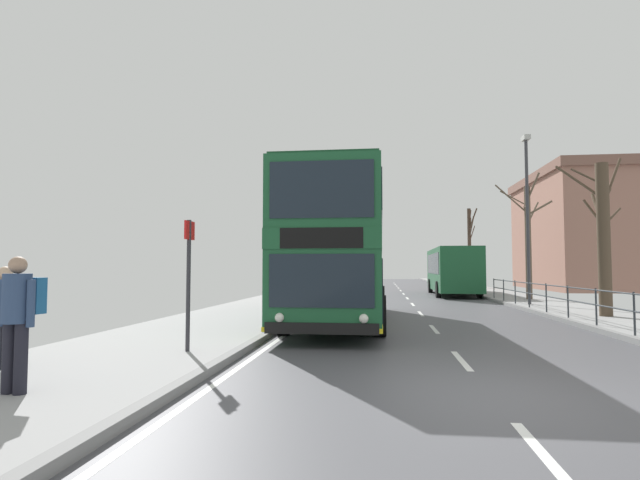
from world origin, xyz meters
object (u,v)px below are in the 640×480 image
at_px(double_decker_bus_main, 341,251).
at_px(bare_tree_far_00, 470,244).
at_px(bare_tree_far_02, 603,235).
at_px(bare_tree_far_01, 528,237).
at_px(background_building_00, 602,231).
at_px(background_bus_far_lane, 452,270).
at_px(bus_stop_sign_near, 189,270).
at_px(street_lamp_far_side, 527,206).
at_px(pedestrian_companion, 4,312).
at_px(pedestrian_with_backpack, 19,313).

relative_size(double_decker_bus_main, bare_tree_far_00, 1.69).
relative_size(double_decker_bus_main, bare_tree_far_02, 2.03).
bearing_deg(bare_tree_far_01, background_building_00, 57.45).
distance_m(background_bus_far_lane, bare_tree_far_01, 6.94).
bearing_deg(background_building_00, bare_tree_far_01, -122.55).
bearing_deg(bus_stop_sign_near, bare_tree_far_01, 57.15).
xyz_separation_m(background_bus_far_lane, street_lamp_far_side, (1.95, -9.69, 2.88)).
bearing_deg(pedestrian_companion, pedestrian_with_backpack, -45.64).
distance_m(bus_stop_sign_near, bare_tree_far_00, 34.60).
bearing_deg(pedestrian_with_backpack, street_lamp_far_side, 56.88).
relative_size(bare_tree_far_01, bare_tree_far_02, 1.19).
bearing_deg(double_decker_bus_main, pedestrian_companion, -117.98).
bearing_deg(bare_tree_far_00, pedestrian_companion, -110.68).
xyz_separation_m(pedestrian_companion, bare_tree_far_01, (13.39, 19.38, 2.26)).
relative_size(double_decker_bus_main, street_lamp_far_side, 1.46).
xyz_separation_m(background_bus_far_lane, bus_stop_sign_near, (-8.20, -23.36, 0.09)).
relative_size(double_decker_bus_main, pedestrian_companion, 6.75).
distance_m(pedestrian_with_backpack, background_building_00, 43.12).
height_order(pedestrian_companion, bare_tree_far_02, bare_tree_far_02).
bearing_deg(pedestrian_companion, background_bus_far_lane, 67.73).
bearing_deg(bare_tree_far_02, bare_tree_far_01, 89.12).
xyz_separation_m(double_decker_bus_main, bus_stop_sign_near, (-2.43, -6.67, -0.57)).
bearing_deg(background_bus_far_lane, bus_stop_sign_near, -109.35).
distance_m(pedestrian_companion, bus_stop_sign_near, 3.07).
distance_m(pedestrian_companion, bare_tree_far_01, 23.67).
relative_size(pedestrian_with_backpack, pedestrian_companion, 1.08).
distance_m(background_bus_far_lane, bare_tree_far_00, 10.01).
bearing_deg(pedestrian_with_backpack, pedestrian_companion, 134.36).
height_order(pedestrian_with_backpack, bus_stop_sign_near, bus_stop_sign_near).
bearing_deg(pedestrian_companion, bus_stop_sign_near, 42.93).
relative_size(pedestrian_companion, background_building_00, 0.11).
xyz_separation_m(pedestrian_with_backpack, bare_tree_far_00, (11.88, 36.10, 2.48)).
distance_m(pedestrian_companion, bare_tree_far_02, 16.94).
xyz_separation_m(bare_tree_far_01, bare_tree_far_02, (-0.14, -8.98, -0.48)).
height_order(bus_stop_sign_near, street_lamp_far_side, street_lamp_far_side).
distance_m(pedestrian_with_backpack, bare_tree_far_02, 16.83).
bearing_deg(pedestrian_companion, bare_tree_far_00, 69.32).
distance_m(bus_stop_sign_near, bare_tree_far_02, 13.90).
height_order(background_bus_far_lane, pedestrian_companion, background_bus_far_lane).
relative_size(background_bus_far_lane, pedestrian_companion, 6.03).
distance_m(street_lamp_far_side, bare_tree_far_02, 5.64).
distance_m(bus_stop_sign_near, background_building_00, 39.76).
bearing_deg(pedestrian_companion, background_building_00, 56.29).
relative_size(background_bus_far_lane, bare_tree_far_01, 1.52).
relative_size(bus_stop_sign_near, bare_tree_far_02, 0.47).
bearing_deg(background_bus_far_lane, bare_tree_far_01, -63.59).
xyz_separation_m(double_decker_bus_main, background_bus_far_lane, (5.77, 16.69, -0.66)).
relative_size(bus_stop_sign_near, background_building_00, 0.18).
relative_size(bare_tree_far_00, background_building_00, 0.45).
bearing_deg(bare_tree_far_00, bus_stop_sign_near, -108.47).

